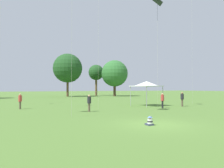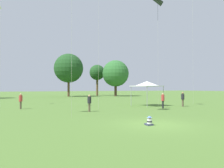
# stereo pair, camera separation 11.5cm
# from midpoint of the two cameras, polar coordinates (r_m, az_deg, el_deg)

# --- Properties ---
(ground_plane) EXTENTS (300.00, 300.00, 0.00)m
(ground_plane) POSITION_cam_midpoint_polar(r_m,az_deg,el_deg) (13.75, 11.53, -10.30)
(ground_plane) COLOR #4C702D
(seated_toddler) EXTENTS (0.43, 0.51, 0.54)m
(seated_toddler) POSITION_cam_midpoint_polar(r_m,az_deg,el_deg) (13.30, 9.97, -9.66)
(seated_toddler) COLOR #383D56
(seated_toddler) RESTS_ON ground
(person_standing_0) EXTENTS (0.52, 0.52, 1.74)m
(person_standing_0) POSITION_cam_midpoint_polar(r_m,az_deg,el_deg) (27.73, 18.11, -3.47)
(person_standing_0) COLOR brown
(person_standing_0) RESTS_ON ground
(person_standing_1) EXTENTS (0.44, 0.44, 1.67)m
(person_standing_1) POSITION_cam_midpoint_polar(r_m,az_deg,el_deg) (24.57, 13.28, -3.89)
(person_standing_1) COLOR black
(person_standing_1) RESTS_ON ground
(person_standing_2) EXTENTS (0.45, 0.45, 1.64)m
(person_standing_2) POSITION_cam_midpoint_polar(r_m,az_deg,el_deg) (24.97, -22.63, -3.84)
(person_standing_2) COLOR brown
(person_standing_2) RESTS_ON ground
(person_standing_4) EXTENTS (0.49, 0.49, 1.60)m
(person_standing_4) POSITION_cam_midpoint_polar(r_m,az_deg,el_deg) (20.61, -5.78, -4.60)
(person_standing_4) COLOR brown
(person_standing_4) RESTS_ON ground
(canopy_tent) EXTENTS (3.59, 3.59, 3.08)m
(canopy_tent) POSITION_cam_midpoint_polar(r_m,az_deg,el_deg) (27.64, 9.25, 0.01)
(canopy_tent) COLOR white
(canopy_tent) RESTS_ON ground
(kite_6) EXTENTS (1.49, 1.61, 12.83)m
(kite_6) POSITION_cam_midpoint_polar(r_m,az_deg,el_deg) (27.71, 11.99, 19.93)
(kite_6) COLOR #1E2328
(kite_6) RESTS_ON ground
(distant_tree_0) EXTENTS (4.66, 4.66, 9.34)m
(distant_tree_0) POSITION_cam_midpoint_polar(r_m,az_deg,el_deg) (66.31, -3.85, 2.96)
(distant_tree_0) COLOR brown
(distant_tree_0) RESTS_ON ground
(distant_tree_1) EXTENTS (7.67, 7.67, 11.35)m
(distant_tree_1) POSITION_cam_midpoint_polar(r_m,az_deg,el_deg) (58.92, -11.20, 4.06)
(distant_tree_1) COLOR brown
(distant_tree_1) RESTS_ON ground
(distant_tree_2) EXTENTS (7.36, 7.36, 10.02)m
(distant_tree_2) POSITION_cam_midpoint_polar(r_m,az_deg,el_deg) (60.90, 0.99, 2.76)
(distant_tree_2) COLOR #473323
(distant_tree_2) RESTS_ON ground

